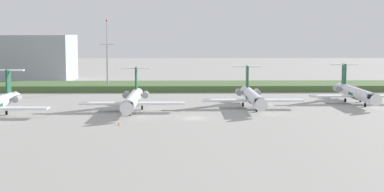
{
  "coord_description": "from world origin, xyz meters",
  "views": [
    {
      "loc": [
        -2.6,
        -118.29,
        17.18
      ],
      "look_at": [
        0.0,
        13.82,
        3.0
      ],
      "focal_mm": 55.58,
      "sensor_mm": 36.0,
      "label": 1
    }
  ],
  "objects_px": {
    "regional_jet_fourth": "(355,92)",
    "safety_cone_front_marker": "(119,124)",
    "regional_jet_third": "(252,96)",
    "antenna_mast": "(107,61)",
    "regional_jet_second": "(133,99)"
  },
  "relations": [
    {
      "from": "regional_jet_third",
      "to": "safety_cone_front_marker",
      "type": "bearing_deg",
      "value": -137.29
    },
    {
      "from": "regional_jet_third",
      "to": "antenna_mast",
      "type": "xyz_separation_m",
      "value": [
        -37.96,
        39.53,
        6.18
      ]
    },
    {
      "from": "regional_jet_fourth",
      "to": "antenna_mast",
      "type": "height_order",
      "value": "antenna_mast"
    },
    {
      "from": "antenna_mast",
      "to": "safety_cone_front_marker",
      "type": "height_order",
      "value": "antenna_mast"
    },
    {
      "from": "regional_jet_fourth",
      "to": "antenna_mast",
      "type": "relative_size",
      "value": 1.48
    },
    {
      "from": "regional_jet_second",
      "to": "regional_jet_third",
      "type": "relative_size",
      "value": 1.0
    },
    {
      "from": "regional_jet_fourth",
      "to": "safety_cone_front_marker",
      "type": "height_order",
      "value": "regional_jet_fourth"
    },
    {
      "from": "regional_jet_second",
      "to": "regional_jet_third",
      "type": "xyz_separation_m",
      "value": [
        26.97,
        5.16,
        0.0
      ]
    },
    {
      "from": "regional_jet_third",
      "to": "antenna_mast",
      "type": "bearing_deg",
      "value": 133.84
    },
    {
      "from": "regional_jet_third",
      "to": "antenna_mast",
      "type": "relative_size",
      "value": 1.48
    },
    {
      "from": "regional_jet_second",
      "to": "safety_cone_front_marker",
      "type": "relative_size",
      "value": 56.36
    },
    {
      "from": "regional_jet_second",
      "to": "antenna_mast",
      "type": "xyz_separation_m",
      "value": [
        -11.0,
        44.69,
        6.18
      ]
    },
    {
      "from": "antenna_mast",
      "to": "regional_jet_fourth",
      "type": "bearing_deg",
      "value": -25.84
    },
    {
      "from": "regional_jet_third",
      "to": "regional_jet_fourth",
      "type": "relative_size",
      "value": 1.0
    },
    {
      "from": "regional_jet_third",
      "to": "regional_jet_second",
      "type": "bearing_deg",
      "value": -169.18
    }
  ]
}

